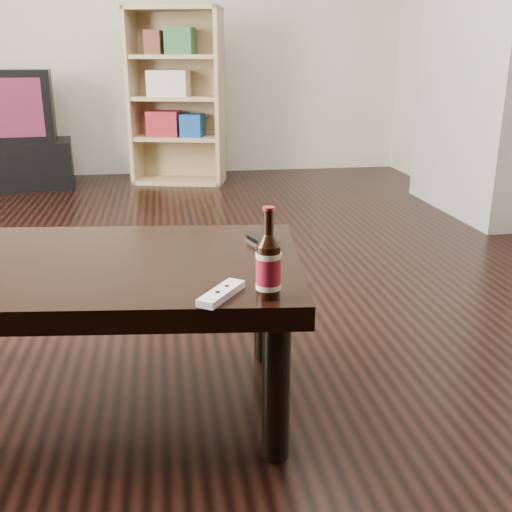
{
  "coord_description": "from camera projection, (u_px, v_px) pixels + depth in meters",
  "views": [
    {
      "loc": [
        0.27,
        -2.62,
        1.02
      ],
      "look_at": [
        0.48,
        -1.29,
        0.57
      ],
      "focal_mm": 42.0,
      "sensor_mm": 36.0,
      "label": 1
    }
  ],
  "objects": [
    {
      "name": "tv_stand",
      "position": [
        12.0,
        165.0,
        4.88
      ],
      "size": [
        1.0,
        0.58,
        0.38
      ],
      "primitive_type": "cube",
      "rotation": [
        0.0,
        0.0,
        0.12
      ],
      "color": "black",
      "rests_on": "floor"
    },
    {
      "name": "floor",
      "position": [
        108.0,
        293.0,
        2.74
      ],
      "size": [
        5.0,
        6.0,
        0.01
      ],
      "primitive_type": "cube",
      "color": "black",
      "rests_on": "ground"
    },
    {
      "name": "wall_back",
      "position": [
        123.0,
        17.0,
        5.13
      ],
      "size": [
        5.0,
        0.02,
        2.7
      ],
      "primitive_type": "cube",
      "color": "beige",
      "rests_on": "ground"
    },
    {
      "name": "coffee_table",
      "position": [
        84.0,
        281.0,
        1.73
      ],
      "size": [
        1.32,
        0.87,
        0.47
      ],
      "rotation": [
        0.0,
        0.0,
        -0.12
      ],
      "color": "black",
      "rests_on": "floor"
    },
    {
      "name": "phone",
      "position": [
        263.0,
        241.0,
        1.85
      ],
      "size": [
        0.1,
        0.13,
        0.02
      ],
      "rotation": [
        0.0,
        0.0,
        0.31
      ],
      "color": "#B1B1B4",
      "rests_on": "coffee_table"
    },
    {
      "name": "remote",
      "position": [
        221.0,
        293.0,
        1.45
      ],
      "size": [
        0.13,
        0.16,
        0.02
      ],
      "rotation": [
        0.0,
        0.0,
        -0.61
      ],
      "color": "silver",
      "rests_on": "coffee_table"
    },
    {
      "name": "chimney_breast",
      "position": [
        486.0,
        3.0,
        3.78
      ],
      "size": [
        0.3,
        1.2,
        2.7
      ],
      "primitive_type": "cube",
      "color": "white",
      "rests_on": "ground"
    },
    {
      "name": "tv",
      "position": [
        4.0,
        106.0,
        4.73
      ],
      "size": [
        0.79,
        0.54,
        0.55
      ],
      "rotation": [
        0.0,
        0.0,
        0.12
      ],
      "color": "black",
      "rests_on": "tv_stand"
    },
    {
      "name": "beer_bottle",
      "position": [
        268.0,
        266.0,
        1.42
      ],
      "size": [
        0.07,
        0.07,
        0.22
      ],
      "rotation": [
        0.0,
        0.0,
        -0.2
      ],
      "color": "black",
      "rests_on": "coffee_table"
    },
    {
      "name": "bookshelf",
      "position": [
        176.0,
        94.0,
        4.96
      ],
      "size": [
        0.82,
        0.53,
        1.41
      ],
      "rotation": [
        0.0,
        0.0,
        -0.26
      ],
      "color": "tan",
      "rests_on": "floor"
    }
  ]
}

